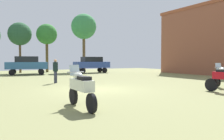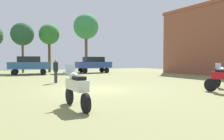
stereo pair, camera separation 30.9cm
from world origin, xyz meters
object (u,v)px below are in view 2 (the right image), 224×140
(car_2, at_px, (94,63))
(motorcycle_4, at_px, (76,87))
(tree_1, at_px, (22,34))
(person_1, at_px, (56,69))
(car_1, at_px, (29,64))
(tree_5, at_px, (49,35))
(tree_2, at_px, (86,27))

(car_2, bearing_deg, motorcycle_4, 155.55)
(car_2, distance_m, tree_1, 9.68)
(motorcycle_4, distance_m, person_1, 8.84)
(tree_1, bearing_deg, person_1, -89.08)
(car_1, distance_m, tree_1, 5.71)
(person_1, height_order, tree_1, tree_1)
(car_2, bearing_deg, tree_5, 47.62)
(car_1, height_order, tree_1, tree_1)
(car_1, relative_size, tree_5, 0.72)
(car_2, height_order, person_1, car_2)
(car_1, height_order, tree_5, tree_5)
(person_1, bearing_deg, tree_5, -149.79)
(car_1, xyz_separation_m, person_1, (0.16, -10.47, -0.19))
(motorcycle_4, height_order, car_1, car_1)
(tree_5, bearing_deg, person_1, -101.73)
(motorcycle_4, height_order, tree_1, tree_1)
(tree_1, bearing_deg, car_1, -89.00)
(car_2, relative_size, tree_1, 0.69)
(person_1, distance_m, tree_2, 16.84)
(tree_5, bearing_deg, car_2, -43.51)
(tree_1, bearing_deg, motorcycle_4, -93.30)
(motorcycle_4, bearing_deg, car_1, 86.17)
(motorcycle_4, relative_size, car_1, 0.49)
(person_1, bearing_deg, tree_1, -137.13)
(motorcycle_4, xyz_separation_m, car_1, (1.44, 19.16, 0.46))
(motorcycle_4, relative_size, person_1, 1.33)
(tree_2, bearing_deg, person_1, -119.81)
(person_1, relative_size, tree_5, 0.27)
(car_1, xyz_separation_m, car_2, (7.69, -0.09, 0.00))
(motorcycle_4, xyz_separation_m, person_1, (1.60, 8.69, 0.27))
(car_2, xyz_separation_m, tree_2, (0.43, 3.52, 5.01))
(motorcycle_4, height_order, tree_2, tree_2)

